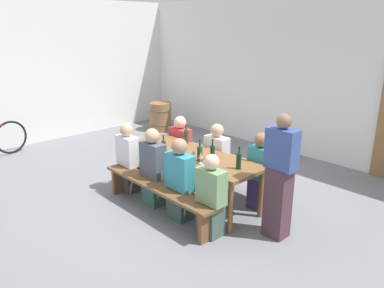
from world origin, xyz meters
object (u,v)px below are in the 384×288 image
at_px(seated_guest_far_2, 260,172).
at_px(wine_barrel, 160,117).
at_px(seated_guest_near_3, 211,198).
at_px(wine_glass_4, 151,136).
at_px(seated_guest_far_1, 216,159).
at_px(wine_bottle_2, 212,152).
at_px(wine_bottle_3, 186,136).
at_px(wine_bottle_0, 164,147).
at_px(standing_host, 279,180).
at_px(wine_glass_2, 183,138).
at_px(seated_guest_near_1, 153,169).
at_px(tasting_table, 192,158).
at_px(wine_bottle_4, 181,152).
at_px(wine_glass_3, 201,156).
at_px(seated_guest_near_0, 128,160).
at_px(seated_guest_near_2, 180,181).
at_px(wine_bottle_1, 200,153).
at_px(bench_near, 157,190).
at_px(wine_bottle_5, 239,161).
at_px(wine_glass_0, 163,144).
at_px(seated_guest_far_0, 180,148).
at_px(wine_glass_1, 193,152).
at_px(bench_far, 222,167).

bearing_deg(seated_guest_far_2, wine_barrel, -110.68).
relative_size(seated_guest_near_3, wine_barrel, 1.52).
bearing_deg(wine_barrel, wine_glass_4, -40.75).
distance_m(seated_guest_far_1, wine_barrel, 3.92).
bearing_deg(wine_bottle_2, seated_guest_far_2, 46.57).
xyz_separation_m(wine_bottle_3, seated_guest_far_2, (1.31, 0.24, -0.31)).
bearing_deg(wine_bottle_0, standing_host, 12.45).
distance_m(wine_bottle_2, seated_guest_far_1, 0.71).
bearing_deg(wine_bottle_3, standing_host, -6.24).
bearing_deg(wine_barrel, wine_glass_2, -32.60).
distance_m(seated_guest_near_1, seated_guest_far_1, 1.09).
bearing_deg(tasting_table, wine_glass_2, 155.40).
xyz_separation_m(wine_bottle_2, wine_bottle_4, (-0.29, -0.35, 0.01)).
relative_size(wine_glass_3, seated_guest_far_1, 0.15).
distance_m(tasting_table, seated_guest_near_3, 1.07).
bearing_deg(wine_glass_4, seated_guest_near_0, -102.81).
bearing_deg(wine_bottle_3, seated_guest_near_2, -46.89).
relative_size(wine_bottle_1, seated_guest_near_3, 0.28).
bearing_deg(bench_near, seated_guest_near_0, 170.85).
bearing_deg(wine_bottle_3, seated_guest_near_0, -121.09).
height_order(bench_near, wine_bottle_0, wine_bottle_0).
distance_m(wine_bottle_2, wine_bottle_5, 0.49).
distance_m(tasting_table, wine_bottle_2, 0.44).
bearing_deg(wine_bottle_0, seated_guest_near_1, -88.57).
bearing_deg(wine_bottle_5, wine_glass_2, 173.15).
relative_size(tasting_table, wine_glass_2, 14.01).
xyz_separation_m(wine_glass_0, seated_guest_near_1, (0.09, -0.27, -0.31)).
bearing_deg(wine_glass_3, standing_host, 14.28).
bearing_deg(seated_guest_near_0, wine_bottle_4, -78.44).
distance_m(wine_glass_0, seated_guest_near_1, 0.42).
distance_m(seated_guest_near_2, standing_host, 1.33).
height_order(bench_near, wine_bottle_4, wine_bottle_4).
relative_size(tasting_table, wine_glass_3, 13.63).
bearing_deg(wine_glass_2, seated_guest_near_1, -80.65).
distance_m(wine_glass_3, seated_guest_far_0, 1.50).
bearing_deg(seated_guest_far_2, seated_guest_near_1, -47.12).
height_order(wine_bottle_5, seated_guest_near_0, seated_guest_near_0).
height_order(wine_bottle_1, wine_bottle_3, wine_bottle_3).
bearing_deg(seated_guest_far_0, wine_barrel, -121.92).
relative_size(wine_bottle_1, wine_barrel, 0.43).
height_order(tasting_table, wine_glass_1, wine_glass_1).
height_order(bench_near, seated_guest_far_1, seated_guest_far_1).
bearing_deg(seated_guest_near_1, seated_guest_near_0, 90.00).
distance_m(wine_glass_1, seated_guest_far_2, 1.01).
bearing_deg(wine_bottle_5, seated_guest_near_2, -135.33).
xyz_separation_m(wine_bottle_2, seated_guest_far_0, (-1.26, 0.50, -0.34)).
relative_size(wine_glass_0, wine_glass_2, 1.04).
xyz_separation_m(wine_glass_0, seated_guest_far_0, (-0.50, 0.79, -0.35)).
distance_m(bench_far, wine_glass_0, 1.13).
distance_m(bench_near, wine_barrel, 4.55).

